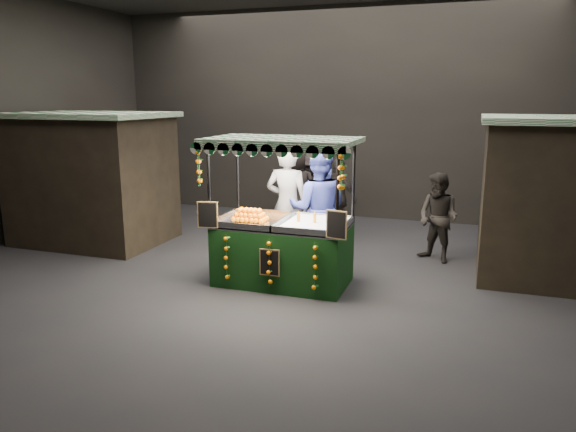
% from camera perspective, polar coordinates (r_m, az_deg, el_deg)
% --- Properties ---
extents(ground, '(12.00, 12.00, 0.00)m').
position_cam_1_polar(ground, '(8.88, -0.61, -6.58)').
color(ground, black).
rests_on(ground, ground).
extents(market_hall, '(12.10, 10.10, 5.05)m').
position_cam_1_polar(market_hall, '(8.41, -0.67, 15.76)').
color(market_hall, black).
rests_on(market_hall, ground).
extents(neighbour_stall_left, '(3.00, 2.20, 2.60)m').
position_cam_1_polar(neighbour_stall_left, '(11.58, -19.90, 3.82)').
color(neighbour_stall_left, black).
rests_on(neighbour_stall_left, ground).
extents(neighbour_stall_right, '(3.00, 2.20, 2.60)m').
position_cam_1_polar(neighbour_stall_right, '(9.68, 28.09, 1.52)').
color(neighbour_stall_right, black).
rests_on(neighbour_stall_right, ground).
extents(juice_stall, '(2.37, 1.39, 2.29)m').
position_cam_1_polar(juice_stall, '(8.45, -0.56, -2.55)').
color(juice_stall, black).
rests_on(juice_stall, ground).
extents(vendor_grey, '(0.78, 0.52, 2.09)m').
position_cam_1_polar(vendor_grey, '(9.45, -0.06, 1.17)').
color(vendor_grey, slate).
rests_on(vendor_grey, ground).
extents(vendor_blue, '(1.15, 0.97, 2.09)m').
position_cam_1_polar(vendor_blue, '(9.14, 3.19, 0.73)').
color(vendor_blue, navy).
rests_on(vendor_blue, ground).
extents(shopper_0, '(0.62, 0.42, 1.64)m').
position_cam_1_polar(shopper_0, '(13.08, -15.03, 2.89)').
color(shopper_0, '#2C2524').
rests_on(shopper_0, ground).
extents(shopper_1, '(0.98, 0.93, 1.60)m').
position_cam_1_polar(shopper_1, '(9.95, 15.55, -0.17)').
color(shopper_1, black).
rests_on(shopper_1, ground).
extents(shopper_2, '(1.04, 0.82, 1.65)m').
position_cam_1_polar(shopper_2, '(11.38, 5.33, 1.92)').
color(shopper_2, '#2C2623').
rests_on(shopper_2, ground).
extents(shopper_3, '(1.13, 1.09, 1.55)m').
position_cam_1_polar(shopper_3, '(12.97, 2.36, 3.02)').
color(shopper_3, '#292221').
rests_on(shopper_3, ground).
extents(shopper_4, '(1.00, 0.76, 1.83)m').
position_cam_1_polar(shopper_4, '(11.79, 0.88, 2.78)').
color(shopper_4, black).
rests_on(shopper_4, ground).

